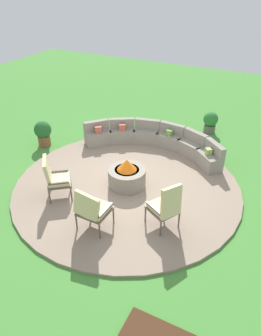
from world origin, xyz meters
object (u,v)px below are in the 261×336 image
Objects in this scene: curved_stone_bench at (155,140)px; lounge_chair_back_left at (166,206)px; fire_pit at (127,175)px; potted_plant_0 at (43,132)px; potted_plant_3 at (210,122)px; lounge_chair_front_right at (92,209)px; lounge_chair_front_left at (55,177)px.

curved_stone_bench is 3.82× the size of lounge_chair_back_left.
potted_plant_0 is at bearing 166.31° from fire_pit.
curved_stone_bench is 3.45m from potted_plant_0.
lounge_chair_back_left reaches higher than potted_plant_3.
lounge_chair_back_left reaches higher than potted_plant_0.
potted_plant_3 is (0.94, 5.82, -0.20)m from lounge_chair_front_right.
lounge_chair_back_left reaches higher than curved_stone_bench.
lounge_chair_back_left is 1.39× the size of potted_plant_0.
fire_pit is 0.90× the size of lounge_chair_front_right.
lounge_chair_back_left is (1.56, -3.09, 0.28)m from curved_stone_bench.
lounge_chair_front_left reaches higher than lounge_chair_front_right.
lounge_chair_front_right is at bearing -86.58° from curved_stone_bench.
potted_plant_3 is at bearing 59.57° from curved_stone_bench.
potted_plant_3 is (1.17, 2.00, 0.05)m from curved_stone_bench.
curved_stone_bench is at bearing 56.45° from lounge_chair_back_left.
lounge_chair_front_left is at bearing -109.71° from curved_stone_bench.
fire_pit is 1.78m from lounge_chair_back_left.
fire_pit is 0.22× the size of curved_stone_bench.
curved_stone_bench is at bearing 122.39° from lounge_chair_front_left.
potted_plant_3 is (-0.39, 5.09, -0.23)m from lounge_chair_back_left.
lounge_chair_front_left is (-1.16, -3.25, 0.27)m from curved_stone_bench.
fire_pit is 2.07m from curved_stone_bench.
fire_pit is 3.44m from potted_plant_0.
potted_plant_0 is 5.45m from potted_plant_3.
potted_plant_3 is (1.04, 4.06, 0.05)m from fire_pit.
fire_pit is at bearing 94.45° from lounge_chair_front_left.
lounge_chair_back_left is at bearing -21.03° from potted_plant_0.
lounge_chair_front_left is 1.47× the size of potted_plant_3.
potted_plant_0 is at bearing -172.21° from lounge_chair_front_left.
potted_plant_0 is 1.10× the size of potted_plant_3.
lounge_chair_front_left reaches higher than curved_stone_bench.
potted_plant_3 is at bearing 118.09° from lounge_chair_front_left.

